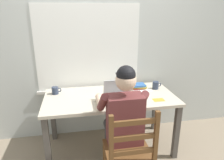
{
  "coord_description": "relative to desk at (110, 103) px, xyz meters",
  "views": [
    {
      "loc": [
        -0.39,
        -2.25,
        1.7
      ],
      "look_at": [
        0.01,
        -0.05,
        0.95
      ],
      "focal_mm": 33.01,
      "sensor_mm": 36.0,
      "label": 1
    }
  ],
  "objects": [
    {
      "name": "ground_plane",
      "position": [
        0.0,
        0.0,
        -0.64
      ],
      "size": [
        8.0,
        8.0,
        0.0
      ],
      "primitive_type": "plane",
      "color": "gray"
    },
    {
      "name": "coffee_mug_white",
      "position": [
        0.17,
        0.24,
        0.14
      ],
      "size": [
        0.12,
        0.08,
        0.09
      ],
      "color": "white",
      "rests_on": "desk"
    },
    {
      "name": "wooden_chair",
      "position": [
        0.04,
        -0.74,
        -0.17
      ],
      "size": [
        0.42,
        0.42,
        0.94
      ],
      "color": "brown",
      "rests_on": "ground"
    },
    {
      "name": "paper_pile_near_laptop",
      "position": [
        0.44,
        0.11,
        0.09
      ],
      "size": [
        0.25,
        0.18,
        0.01
      ],
      "primitive_type": "cube",
      "rotation": [
        0.0,
        0.0,
        0.05
      ],
      "color": "white",
      "rests_on": "desk"
    },
    {
      "name": "paper_pile_back_corner",
      "position": [
        0.09,
        0.2,
        0.1
      ],
      "size": [
        0.27,
        0.2,
        0.02
      ],
      "primitive_type": "cube",
      "rotation": [
        0.0,
        0.0,
        -0.12
      ],
      "color": "silver",
      "rests_on": "desk"
    },
    {
      "name": "laptop",
      "position": [
        0.08,
        -0.16,
        0.14
      ],
      "size": [
        0.33,
        0.28,
        0.23
      ],
      "color": "#ADAFB2",
      "rests_on": "desk"
    },
    {
      "name": "coffee_mug_spare",
      "position": [
        -0.65,
        0.19,
        0.13
      ],
      "size": [
        0.12,
        0.08,
        0.09
      ],
      "color": "#2D384C",
      "rests_on": "desk"
    },
    {
      "name": "book_stack_main",
      "position": [
        0.41,
        0.19,
        0.12
      ],
      "size": [
        0.21,
        0.18,
        0.06
      ],
      "color": "#BC332D",
      "rests_on": "desk"
    },
    {
      "name": "desk",
      "position": [
        0.0,
        0.0,
        0.0
      ],
      "size": [
        1.56,
        0.76,
        0.73
      ],
      "color": "#BCB29E",
      "rests_on": "ground"
    },
    {
      "name": "landscape_photo_print",
      "position": [
        0.53,
        -0.21,
        0.09
      ],
      "size": [
        0.13,
        0.09,
        0.0
      ],
      "primitive_type": "cube",
      "rotation": [
        0.0,
        0.0,
        -0.02
      ],
      "color": "gold",
      "rests_on": "desk"
    },
    {
      "name": "seated_person",
      "position": [
        0.04,
        -0.46,
        0.05
      ],
      "size": [
        0.5,
        0.6,
        1.25
      ],
      "color": "brown",
      "rests_on": "ground"
    },
    {
      "name": "coffee_mug_dark",
      "position": [
        0.63,
        0.13,
        0.14
      ],
      "size": [
        0.12,
        0.08,
        0.1
      ],
      "color": "#2D384C",
      "rests_on": "desk"
    },
    {
      "name": "back_wall",
      "position": [
        -0.0,
        0.46,
        0.66
      ],
      "size": [
        6.0,
        0.08,
        2.6
      ],
      "color": "beige",
      "rests_on": "ground"
    },
    {
      "name": "computer_mouse",
      "position": [
        0.34,
        -0.18,
        0.1
      ],
      "size": [
        0.06,
        0.1,
        0.03
      ],
      "primitive_type": "ellipsoid",
      "color": "#ADAFB2",
      "rests_on": "desk"
    }
  ]
}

